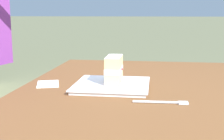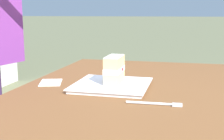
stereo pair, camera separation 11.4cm
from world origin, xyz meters
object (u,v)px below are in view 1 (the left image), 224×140
at_px(dessert_fork, 164,102).
at_px(paper_napkin, 48,84).
at_px(dessert_plate, 112,85).
at_px(cake_slice, 114,69).
at_px(patio_table, 169,128).

xyz_separation_m(dessert_fork, paper_napkin, (0.20, 0.44, -0.00)).
bearing_deg(dessert_plate, dessert_fork, -134.15).
bearing_deg(paper_napkin, dessert_plate, -93.48).
xyz_separation_m(dessert_plate, paper_napkin, (0.02, 0.26, -0.01)).
height_order(dessert_plate, dessert_fork, dessert_plate).
height_order(cake_slice, dessert_fork, cake_slice).
distance_m(cake_slice, paper_napkin, 0.27).
relative_size(dessert_plate, paper_napkin, 1.95).
relative_size(cake_slice, dessert_fork, 0.73).
height_order(patio_table, dessert_plate, dessert_plate).
xyz_separation_m(patio_table, paper_napkin, (0.19, 0.46, 0.09)).
bearing_deg(dessert_plate, cake_slice, -22.23).
bearing_deg(cake_slice, dessert_plate, 157.77).
distance_m(cake_slice, dessert_fork, 0.28).
xyz_separation_m(dessert_plate, cake_slice, (0.01, -0.01, 0.06)).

